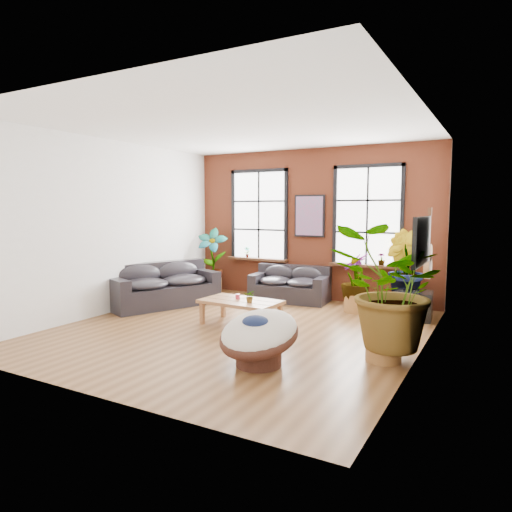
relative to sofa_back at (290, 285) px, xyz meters
The scene contains 19 objects.
room 2.94m from the sofa_back, 84.02° to the right, with size 6.04×6.54×3.54m.
sofa_back is the anchor object (origin of this frame).
sofa_left 2.88m from the sofa_back, 141.27° to the right, with size 1.83×2.55×0.93m.
coffee_table 2.44m from the sofa_back, 87.18° to the right, with size 1.48×0.90×0.55m.
papasan_chair 4.42m from the sofa_back, 71.02° to the right, with size 1.22×1.24×0.81m.
poster 1.67m from the sofa_back, 58.91° to the left, with size 0.74×0.06×0.98m.
tv_wall_unit 4.03m from the sofa_back, 33.70° to the right, with size 0.13×1.86×1.20m.
media_box 2.86m from the sofa_back, ahead, with size 0.69×0.59×0.55m.
pot_back_left 2.22m from the sofa_back, behind, with size 0.64×0.64×0.36m.
pot_back_right 2.55m from the sofa_back, ahead, with size 0.66×0.66×0.40m.
pot_right_wall 4.30m from the sofa_back, 47.85° to the right, with size 0.53×0.53×0.36m.
pot_mid 1.72m from the sofa_back, 12.59° to the right, with size 0.58×0.58×0.37m.
floor_plant_back_left 2.25m from the sofa_back, behind, with size 0.78×0.53×1.49m, color #1B673C.
floor_plant_back_right 2.57m from the sofa_back, ahead, with size 0.85×0.69×1.55m, color #1B673C.
floor_plant_right_wall 4.36m from the sofa_back, 47.47° to the right, with size 1.56×1.35×1.74m, color #1B673C.
floor_plant_mid 1.71m from the sofa_back, 12.92° to the right, with size 0.60×0.60×1.07m, color #1B673C.
table_plant 2.58m from the sofa_back, 81.61° to the right, with size 0.20×0.17×0.22m, color #1B673C.
sill_plant_left 1.58m from the sofa_back, 163.92° to the left, with size 0.14×0.10×0.27m, color #1B673C.
sill_plant_right 2.12m from the sofa_back, 11.41° to the left, with size 0.15×0.15×0.27m, color #1B673C.
Camera 1 is at (4.03, -6.73, 2.13)m, focal length 32.00 mm.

